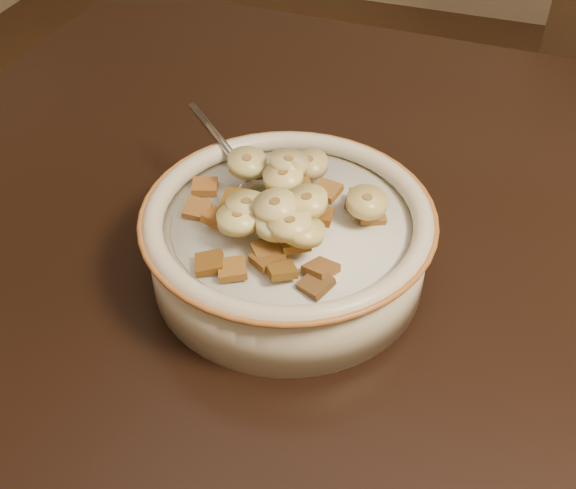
% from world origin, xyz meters
% --- Properties ---
extents(cereal_bowl, '(0.22, 0.22, 0.05)m').
position_xyz_m(cereal_bowl, '(-0.27, -0.01, 0.78)').
color(cereal_bowl, beige).
rests_on(cereal_bowl, table).
extents(milk, '(0.18, 0.18, 0.00)m').
position_xyz_m(milk, '(-0.27, -0.01, 0.80)').
color(milk, silver).
rests_on(milk, cereal_bowl).
extents(spoon, '(0.07, 0.06, 0.01)m').
position_xyz_m(spoon, '(-0.29, 0.01, 0.81)').
color(spoon, '#A8ACB5').
rests_on(spoon, cereal_bowl).
extents(cereal_square_0, '(0.03, 0.03, 0.01)m').
position_xyz_m(cereal_square_0, '(-0.27, -0.05, 0.81)').
color(cereal_square_0, brown).
rests_on(cereal_square_0, milk).
extents(cereal_square_1, '(0.02, 0.02, 0.01)m').
position_xyz_m(cereal_square_1, '(-0.31, 0.04, 0.81)').
color(cereal_square_1, brown).
rests_on(cereal_square_1, milk).
extents(cereal_square_2, '(0.02, 0.02, 0.01)m').
position_xyz_m(cereal_square_2, '(-0.31, -0.03, 0.81)').
color(cereal_square_2, '#9A541F').
rests_on(cereal_square_2, milk).
extents(cereal_square_3, '(0.03, 0.03, 0.01)m').
position_xyz_m(cereal_square_3, '(-0.22, -0.07, 0.81)').
color(cereal_square_3, brown).
rests_on(cereal_square_3, milk).
extents(cereal_square_4, '(0.03, 0.03, 0.01)m').
position_xyz_m(cereal_square_4, '(-0.22, -0.06, 0.81)').
color(cereal_square_4, brown).
rests_on(cereal_square_4, milk).
extents(cereal_square_5, '(0.03, 0.03, 0.01)m').
position_xyz_m(cereal_square_5, '(-0.28, -0.08, 0.81)').
color(cereal_square_5, brown).
rests_on(cereal_square_5, milk).
extents(cereal_square_6, '(0.03, 0.03, 0.01)m').
position_xyz_m(cereal_square_6, '(-0.34, 0.01, 0.81)').
color(cereal_square_6, brown).
rests_on(cereal_square_6, milk).
extents(cereal_square_7, '(0.02, 0.02, 0.01)m').
position_xyz_m(cereal_square_7, '(-0.22, 0.03, 0.81)').
color(cereal_square_7, brown).
rests_on(cereal_square_7, milk).
extents(cereal_square_8, '(0.02, 0.02, 0.01)m').
position_xyz_m(cereal_square_8, '(-0.27, 0.06, 0.81)').
color(cereal_square_8, brown).
rests_on(cereal_square_8, milk).
extents(cereal_square_9, '(0.02, 0.02, 0.01)m').
position_xyz_m(cereal_square_9, '(-0.24, 0.02, 0.82)').
color(cereal_square_9, '#9B6123').
rests_on(cereal_square_9, milk).
extents(cereal_square_10, '(0.03, 0.03, 0.01)m').
position_xyz_m(cereal_square_10, '(-0.26, -0.06, 0.81)').
color(cereal_square_10, brown).
rests_on(cereal_square_10, milk).
extents(cereal_square_11, '(0.02, 0.02, 0.01)m').
position_xyz_m(cereal_square_11, '(-0.34, -0.02, 0.81)').
color(cereal_square_11, brown).
rests_on(cereal_square_11, milk).
extents(cereal_square_12, '(0.02, 0.02, 0.01)m').
position_xyz_m(cereal_square_12, '(-0.24, -0.01, 0.82)').
color(cereal_square_12, '#95591D').
rests_on(cereal_square_12, milk).
extents(cereal_square_13, '(0.03, 0.03, 0.01)m').
position_xyz_m(cereal_square_13, '(-0.30, -0.08, 0.81)').
color(cereal_square_13, brown).
rests_on(cereal_square_13, milk).
extents(cereal_square_14, '(0.03, 0.03, 0.01)m').
position_xyz_m(cereal_square_14, '(-0.25, -0.04, 0.82)').
color(cereal_square_14, brown).
rests_on(cereal_square_14, milk).
extents(cereal_square_15, '(0.03, 0.03, 0.01)m').
position_xyz_m(cereal_square_15, '(-0.27, 0.02, 0.82)').
color(cereal_square_15, brown).
rests_on(cereal_square_15, milk).
extents(cereal_square_16, '(0.02, 0.02, 0.01)m').
position_xyz_m(cereal_square_16, '(-0.25, -0.03, 0.82)').
color(cereal_square_16, brown).
rests_on(cereal_square_16, milk).
extents(cereal_square_17, '(0.03, 0.03, 0.01)m').
position_xyz_m(cereal_square_17, '(-0.30, -0.04, 0.82)').
color(cereal_square_17, brown).
rests_on(cereal_square_17, milk).
extents(cereal_square_18, '(0.03, 0.03, 0.01)m').
position_xyz_m(cereal_square_18, '(-0.27, -0.03, 0.82)').
color(cereal_square_18, brown).
rests_on(cereal_square_18, milk).
extents(cereal_square_19, '(0.02, 0.02, 0.01)m').
position_xyz_m(cereal_square_19, '(-0.31, -0.01, 0.82)').
color(cereal_square_19, brown).
rests_on(cereal_square_19, milk).
extents(cereal_square_20, '(0.03, 0.03, 0.01)m').
position_xyz_m(cereal_square_20, '(-0.21, 0.02, 0.81)').
color(cereal_square_20, brown).
rests_on(cereal_square_20, milk).
extents(cereal_square_21, '(0.03, 0.03, 0.01)m').
position_xyz_m(cereal_square_21, '(-0.25, -0.07, 0.81)').
color(cereal_square_21, brown).
rests_on(cereal_square_21, milk).
extents(banana_slice_0, '(0.04, 0.04, 0.01)m').
position_xyz_m(banana_slice_0, '(-0.26, -0.04, 0.83)').
color(banana_slice_0, '#F3E8A1').
rests_on(banana_slice_0, milk).
extents(banana_slice_1, '(0.04, 0.04, 0.02)m').
position_xyz_m(banana_slice_1, '(-0.24, -0.04, 0.83)').
color(banana_slice_1, '#FCE583').
rests_on(banana_slice_1, milk).
extents(banana_slice_2, '(0.04, 0.04, 0.02)m').
position_xyz_m(banana_slice_2, '(-0.28, 0.02, 0.83)').
color(banana_slice_2, beige).
rests_on(banana_slice_2, milk).
extents(banana_slice_3, '(0.04, 0.04, 0.01)m').
position_xyz_m(banana_slice_3, '(-0.27, 0.04, 0.82)').
color(banana_slice_3, '#D3B972').
rests_on(banana_slice_3, milk).
extents(banana_slice_4, '(0.04, 0.04, 0.01)m').
position_xyz_m(banana_slice_4, '(-0.25, -0.02, 0.84)').
color(banana_slice_4, '#E2D470').
rests_on(banana_slice_4, milk).
extents(banana_slice_5, '(0.04, 0.04, 0.01)m').
position_xyz_m(banana_slice_5, '(-0.31, 0.02, 0.83)').
color(banana_slice_5, '#DBC877').
rests_on(banana_slice_5, milk).
extents(banana_slice_6, '(0.04, 0.04, 0.01)m').
position_xyz_m(banana_slice_6, '(-0.28, 0.01, 0.83)').
color(banana_slice_6, '#F8DC87').
rests_on(banana_slice_6, milk).
extents(banana_slice_7, '(0.04, 0.04, 0.01)m').
position_xyz_m(banana_slice_7, '(-0.29, -0.05, 0.83)').
color(banana_slice_7, beige).
rests_on(banana_slice_7, milk).
extents(banana_slice_8, '(0.03, 0.03, 0.02)m').
position_xyz_m(banana_slice_8, '(-0.27, -0.03, 0.84)').
color(banana_slice_8, '#F1D37B').
rests_on(banana_slice_8, milk).
extents(banana_slice_9, '(0.04, 0.04, 0.01)m').
position_xyz_m(banana_slice_9, '(-0.29, -0.03, 0.83)').
color(banana_slice_9, '#FCEC84').
rests_on(banana_slice_9, milk).
extents(banana_slice_10, '(0.04, 0.04, 0.01)m').
position_xyz_m(banana_slice_10, '(-0.21, 0.01, 0.82)').
color(banana_slice_10, '#D3BB68').
rests_on(banana_slice_10, milk).
extents(banana_slice_11, '(0.04, 0.04, 0.01)m').
position_xyz_m(banana_slice_11, '(-0.25, -0.04, 0.83)').
color(banana_slice_11, '#EAD38C').
rests_on(banana_slice_11, milk).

